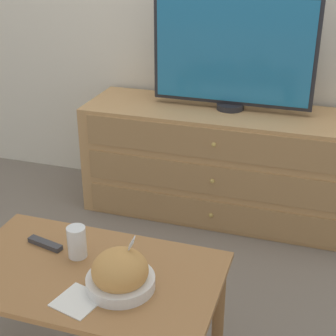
# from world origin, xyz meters

# --- Properties ---
(ground_plane) EXTENTS (12.00, 12.00, 0.00)m
(ground_plane) POSITION_xyz_m (0.00, 0.00, 0.00)
(ground_plane) COLOR #70665B
(dresser) EXTENTS (1.51, 0.48, 0.61)m
(dresser) POSITION_xyz_m (0.04, -0.26, 0.31)
(dresser) COLOR tan
(dresser) RESTS_ON ground_plane
(tv) EXTENTS (0.84, 0.14, 0.60)m
(tv) POSITION_xyz_m (0.06, -0.23, 0.92)
(tv) COLOR #232328
(tv) RESTS_ON dresser
(coffee_table) EXTENTS (0.87, 0.51, 0.46)m
(coffee_table) POSITION_xyz_m (-0.13, -1.58, 0.39)
(coffee_table) COLOR #9E6B3D
(coffee_table) RESTS_ON ground_plane
(takeout_bowl) EXTENTS (0.22, 0.22, 0.17)m
(takeout_bowl) POSITION_xyz_m (0.00, -1.62, 0.52)
(takeout_bowl) COLOR silver
(takeout_bowl) RESTS_ON coffee_table
(drink_cup) EXTENTS (0.07, 0.07, 0.11)m
(drink_cup) POSITION_xyz_m (-0.21, -1.51, 0.51)
(drink_cup) COLOR #9E6638
(drink_cup) RESTS_ON coffee_table
(napkin) EXTENTS (0.16, 0.16, 0.00)m
(napkin) POSITION_xyz_m (-0.10, -1.72, 0.47)
(napkin) COLOR white
(napkin) RESTS_ON coffee_table
(remote_control) EXTENTS (0.14, 0.06, 0.02)m
(remote_control) POSITION_xyz_m (-0.35, -1.49, 0.47)
(remote_control) COLOR #38383D
(remote_control) RESTS_ON coffee_table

